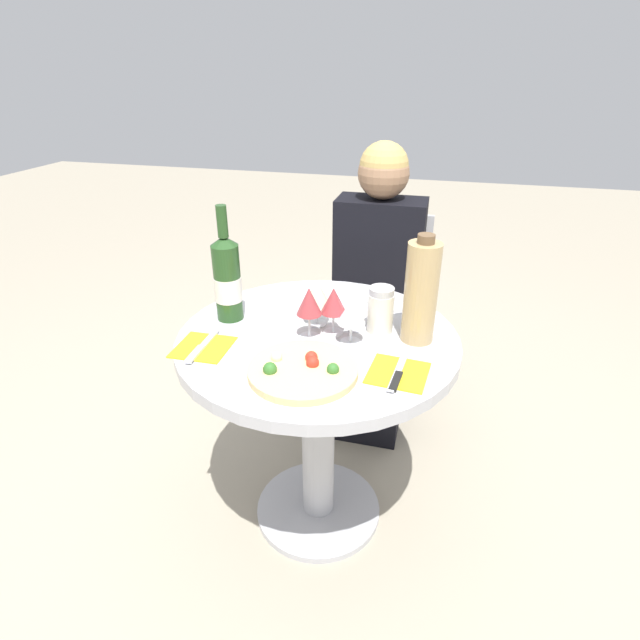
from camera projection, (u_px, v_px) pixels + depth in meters
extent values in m
plane|color=#9E937F|center=(318.00, 510.00, 1.82)|extent=(12.00, 12.00, 0.00)
cylinder|color=#B2B2B7|center=(318.00, 508.00, 1.81)|extent=(0.44, 0.44, 0.02)
cylinder|color=#B2B2B7|center=(318.00, 433.00, 1.65)|extent=(0.11, 0.11, 0.67)
cylinder|color=#B7B7BC|center=(318.00, 340.00, 1.49)|extent=(0.84, 0.84, 0.04)
cylinder|color=#ADADB2|center=(371.00, 402.00, 2.39)|extent=(0.36, 0.36, 0.01)
cylinder|color=#ADADB2|center=(373.00, 365.00, 2.29)|extent=(0.06, 0.06, 0.43)
cube|color=#ADADB2|center=(375.00, 321.00, 2.19)|extent=(0.41, 0.41, 0.03)
cube|color=#ADADB2|center=(384.00, 258.00, 2.25)|extent=(0.41, 0.02, 0.42)
cube|color=black|center=(367.00, 380.00, 2.16)|extent=(0.30, 0.30, 0.46)
cube|color=black|center=(379.00, 262.00, 2.06)|extent=(0.35, 0.18, 0.52)
sphere|color=#997051|center=(384.00, 173.00, 1.90)|extent=(0.20, 0.20, 0.20)
sphere|color=tan|center=(384.00, 166.00, 1.89)|extent=(0.19, 0.19, 0.19)
cylinder|color=#E5C17F|center=(303.00, 370.00, 1.29)|extent=(0.29, 0.29, 0.02)
sphere|color=#336B28|center=(333.00, 369.00, 1.26)|extent=(0.03, 0.03, 0.03)
sphere|color=#336B28|center=(270.00, 369.00, 1.26)|extent=(0.04, 0.04, 0.04)
sphere|color=#B22D1E|center=(311.00, 357.00, 1.31)|extent=(0.03, 0.03, 0.03)
sphere|color=#B22D1E|center=(313.00, 363.00, 1.29)|extent=(0.03, 0.03, 0.03)
sphere|color=beige|center=(277.00, 357.00, 1.32)|extent=(0.03, 0.03, 0.03)
cylinder|color=#23471E|center=(228.00, 283.00, 1.52)|extent=(0.08, 0.08, 0.24)
cone|color=#23471E|center=(224.00, 241.00, 1.46)|extent=(0.08, 0.08, 0.03)
cylinder|color=#23471E|center=(222.00, 221.00, 1.44)|extent=(0.03, 0.03, 0.09)
cylinder|color=silver|center=(228.00, 288.00, 1.53)|extent=(0.08, 0.08, 0.08)
cylinder|color=tan|center=(421.00, 293.00, 1.39)|extent=(0.09, 0.09, 0.29)
cylinder|color=brown|center=(426.00, 239.00, 1.32)|extent=(0.05, 0.05, 0.02)
cylinder|color=silver|center=(380.00, 313.00, 1.48)|extent=(0.08, 0.08, 0.12)
cylinder|color=#B2B2B7|center=(382.00, 291.00, 1.45)|extent=(0.07, 0.07, 0.02)
cylinder|color=silver|center=(356.00, 328.00, 1.51)|extent=(0.06, 0.06, 0.00)
cylinder|color=silver|center=(357.00, 316.00, 1.49)|extent=(0.01, 0.01, 0.08)
cone|color=silver|center=(357.00, 294.00, 1.46)|extent=(0.06, 0.06, 0.06)
cylinder|color=silver|center=(333.00, 332.00, 1.49)|extent=(0.06, 0.06, 0.00)
cylinder|color=silver|center=(333.00, 322.00, 1.47)|extent=(0.01, 0.01, 0.07)
cone|color=#9E383D|center=(334.00, 300.00, 1.44)|extent=(0.08, 0.08, 0.08)
cylinder|color=silver|center=(309.00, 336.00, 1.47)|extent=(0.06, 0.06, 0.00)
cylinder|color=silver|center=(309.00, 325.00, 1.45)|extent=(0.01, 0.01, 0.07)
cone|color=#9E383D|center=(309.00, 301.00, 1.41)|extent=(0.07, 0.07, 0.08)
cylinder|color=silver|center=(317.00, 323.00, 1.54)|extent=(0.06, 0.06, 0.00)
cylinder|color=silver|center=(317.00, 313.00, 1.53)|extent=(0.01, 0.01, 0.07)
cone|color=beige|center=(317.00, 293.00, 1.49)|extent=(0.08, 0.08, 0.07)
cylinder|color=silver|center=(351.00, 342.00, 1.44)|extent=(0.06, 0.06, 0.00)
cylinder|color=silver|center=(351.00, 332.00, 1.42)|extent=(0.01, 0.01, 0.06)
cone|color=silver|center=(352.00, 311.00, 1.39)|extent=(0.08, 0.08, 0.07)
cube|color=yellow|center=(203.00, 347.00, 1.41)|extent=(0.15, 0.15, 0.00)
cube|color=silver|center=(203.00, 346.00, 1.41)|extent=(0.02, 0.19, 0.00)
cube|color=silver|center=(195.00, 353.00, 1.37)|extent=(0.02, 0.09, 0.00)
cube|color=yellow|center=(398.00, 373.00, 1.29)|extent=(0.16, 0.16, 0.00)
cube|color=silver|center=(398.00, 371.00, 1.29)|extent=(0.04, 0.19, 0.00)
cube|color=black|center=(396.00, 381.00, 1.25)|extent=(0.03, 0.09, 0.00)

